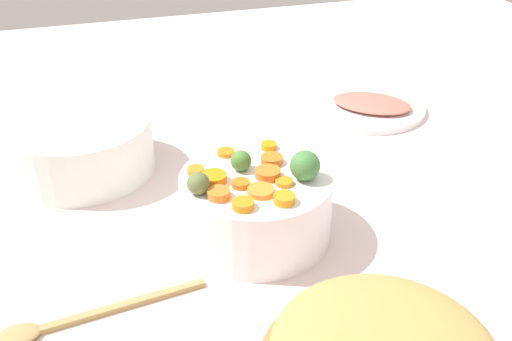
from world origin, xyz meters
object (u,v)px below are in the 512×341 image
wooden_spoon (63,323)px  serving_bowl_carrots (256,206)px  ham_plate (363,106)px  casserole_dish (80,146)px

wooden_spoon → serving_bowl_carrots: bearing=21.0°
wooden_spoon → ham_plate: 0.80m
serving_bowl_carrots → ham_plate: size_ratio=0.84×
wooden_spoon → ham_plate: size_ratio=1.03×
serving_bowl_carrots → casserole_dish: 0.37m
serving_bowl_carrots → ham_plate: (0.36, 0.37, -0.05)m
serving_bowl_carrots → wooden_spoon: 0.31m
wooden_spoon → ham_plate: same height
wooden_spoon → ham_plate: (0.64, 0.48, 0.00)m
wooden_spoon → casserole_dish: (0.05, 0.39, 0.04)m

